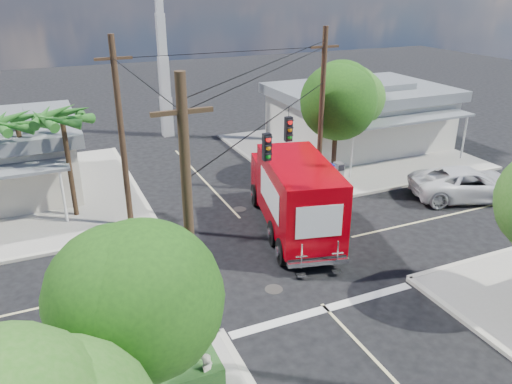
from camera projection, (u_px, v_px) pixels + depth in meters
ground at (275, 255)px, 21.77m from camera, size 120.00×120.00×0.00m
sidewalk_ne at (346, 151)px, 34.98m from camera, size 14.12×14.12×0.14m
sidewalk_nw at (5, 202)px, 26.84m from camera, size 14.12×14.12×0.14m
road_markings at (290, 271)px, 20.53m from camera, size 32.00×32.00×0.01m
building_ne at (359, 114)px, 35.63m from camera, size 11.80×10.20×4.50m
radio_tower at (163, 61)px, 36.63m from camera, size 0.80×0.80×17.00m
tree_sw_front at (143, 304)px, 11.12m from camera, size 3.88×3.78×6.03m
tree_ne_front at (338, 101)px, 28.32m from camera, size 4.21×4.14×6.66m
tree_ne_back at (353, 100)px, 31.37m from camera, size 3.77×3.66×5.82m
palm_nw_front at (62, 120)px, 23.34m from camera, size 3.01×3.08×5.59m
palm_nw_back at (17, 124)px, 24.00m from camera, size 3.01×3.08×5.19m
utility_poles at (225, 147)px, 20.72m from camera, size 12.00×10.68×9.00m
picket_fence at (111, 383)px, 13.87m from camera, size 5.94×0.06×1.00m
vending_boxes at (328, 173)px, 29.16m from camera, size 1.90×0.50×1.10m
delivery_truck at (294, 194)px, 23.18m from camera, size 4.42×8.88×3.70m
parked_car at (468, 184)px, 27.15m from camera, size 6.79×4.78×1.72m
pedestrian at (209, 377)px, 13.73m from camera, size 0.67×0.66×1.55m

